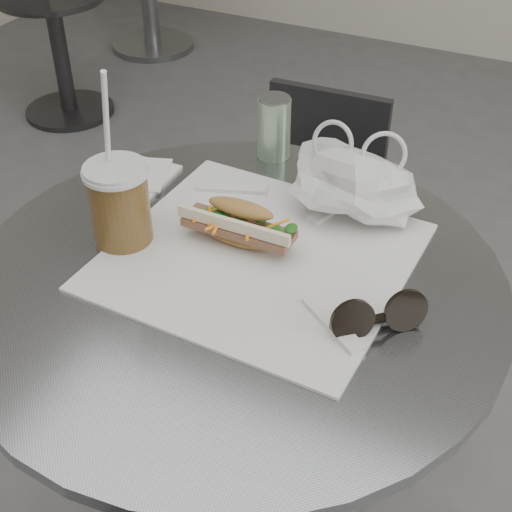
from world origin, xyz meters
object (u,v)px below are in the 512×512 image
at_px(bg_chair, 49,36).
at_px(iced_coffee, 119,203).
at_px(banh_mi, 239,224).
at_px(sunglasses, 378,317).
at_px(drink_can, 274,127).
at_px(cafe_table, 237,404).
at_px(chair_far, 303,256).

relative_size(bg_chair, iced_coffee, 2.84).
height_order(banh_mi, iced_coffee, iced_coffee).
distance_m(banh_mi, iced_coffee, 0.17).
distance_m(bg_chair, sunglasses, 2.29).
bearing_deg(drink_can, bg_chair, 143.31).
distance_m(cafe_table, chair_far, 0.63).
bearing_deg(sunglasses, banh_mi, 119.37).
bearing_deg(chair_far, bg_chair, -32.13).
distance_m(cafe_table, bg_chair, 2.08).
relative_size(chair_far, iced_coffee, 2.52).
relative_size(banh_mi, iced_coffee, 0.76).
xyz_separation_m(bg_chair, banh_mi, (1.51, -1.34, 0.43)).
height_order(chair_far, drink_can, drink_can).
bearing_deg(iced_coffee, bg_chair, 133.96).
height_order(bg_chair, banh_mi, banh_mi).
bearing_deg(banh_mi, sunglasses, -19.66).
bearing_deg(drink_can, banh_mi, -75.95).
relative_size(iced_coffee, drink_can, 2.48).
xyz_separation_m(banh_mi, iced_coffee, (-0.16, -0.06, 0.03)).
relative_size(cafe_table, chair_far, 1.11).
bearing_deg(chair_far, drink_can, 96.07).
bearing_deg(iced_coffee, drink_can, 73.83).
distance_m(chair_far, bg_chair, 1.62).
height_order(banh_mi, sunglasses, banh_mi).
bearing_deg(sunglasses, bg_chair, 100.00).
bearing_deg(cafe_table, chair_far, 102.18).
relative_size(cafe_table, sunglasses, 6.71).
height_order(iced_coffee, drink_can, iced_coffee).
bearing_deg(chair_far, sunglasses, 116.79).
relative_size(cafe_table, iced_coffee, 2.80).
relative_size(cafe_table, bg_chair, 0.98).
bearing_deg(cafe_table, banh_mi, 110.14).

